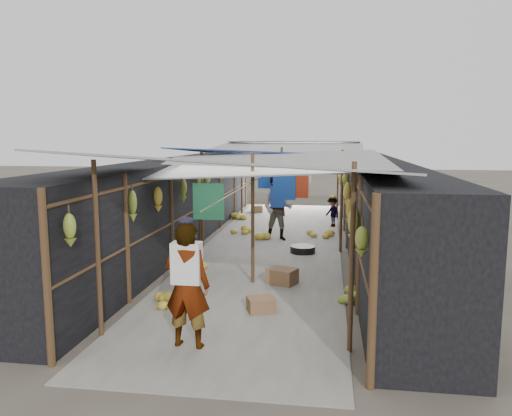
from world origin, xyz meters
The scene contains 14 objects.
ground centered at (0.00, 0.00, 0.00)m, with size 80.00×80.00×0.00m, color #6B6356.
aisle_slab centered at (0.00, 6.50, 0.01)m, with size 3.60×16.00×0.02m, color #9E998E.
stall_left centered at (-2.70, 6.50, 1.15)m, with size 1.40×15.00×2.30m, color black.
stall_right centered at (2.70, 6.50, 1.15)m, with size 1.40×15.00×2.30m, color black.
crate_near centered at (0.59, 2.99, 0.16)m, with size 0.54×0.43×0.32m, color #956B4C.
crate_mid centered at (0.40, 1.33, 0.13)m, with size 0.44×0.35×0.27m, color #956B4C.
crate_back centered at (-1.27, 12.29, 0.14)m, with size 0.44×0.36×0.28m, color #956B4C.
black_basin centered at (0.86, 5.74, 0.09)m, with size 0.63×0.63×0.19m, color black.
vendor_elderly centered at (-0.42, -0.18, 0.89)m, with size 0.65×0.43×1.78m, color white.
shopper_blue centered at (0.06, 7.24, 0.92)m, with size 0.89×0.69×1.83m, color navy.
vendor_seated centered at (1.61, 9.56, 0.49)m, with size 0.64×0.37×0.99m, color #4F4B45.
market_canopy centered at (0.03, 6.84, 2.40)m, with size 5.62×15.20×2.77m.
hanging_bananas centered at (0.08, 6.30, 1.67)m, with size 3.95×14.36×0.85m.
floor_bananas centered at (-0.23, 4.75, 0.16)m, with size 3.94×9.83×0.36m.
Camera 1 is at (1.47, -6.61, 2.92)m, focal length 35.00 mm.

